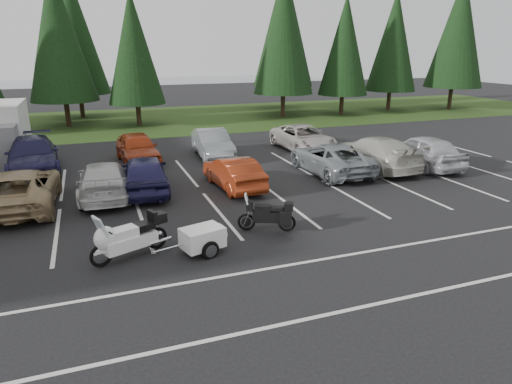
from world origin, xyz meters
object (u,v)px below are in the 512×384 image
Objects in this scene: car_far_3 at (213,144)px; adventure_motorcycle at (267,212)px; car_far_1 at (33,155)px; car_far_4 at (303,138)px; car_near_5 at (233,173)px; touring_motorcycle at (129,233)px; car_near_6 at (330,158)px; car_near_7 at (374,153)px; car_far_2 at (138,148)px; car_near_4 at (144,174)px; car_near_2 at (21,189)px; cargo_trailer at (203,240)px; car_near_8 at (423,151)px; car_near_3 at (104,180)px.

car_far_3 reaches higher than adventure_motorcycle.
car_far_1 is 1.10× the size of car_far_4.
car_near_5 is 1.53× the size of touring_motorcycle.
car_near_6 is at bearing -46.36° from car_far_3.
car_near_7 reaches higher than car_far_2.
car_near_4 is at bearing -0.18° from car_near_6.
car_far_3 is (8.66, 5.43, 0.01)m from car_near_2.
car_far_2 is 1.70× the size of touring_motorcycle.
car_near_7 is 2.05× the size of touring_motorcycle.
car_near_7 is (2.40, 0.06, 0.07)m from car_near_6.
cargo_trailer is (-8.74, -11.50, -0.31)m from car_far_4.
car_near_8 is at bearing 161.86° from car_near_7.
touring_motorcycle is (3.40, -11.12, -0.07)m from car_far_1.
car_near_4 is (4.47, 0.45, 0.04)m from car_near_2.
car_near_4 is 8.53m from car_near_6.
car_near_7 is 1.14× the size of car_near_8.
car_near_7 reaches higher than car_near_3.
car_far_4 is 2.98× the size of cargo_trailer.
car_near_5 is 8.29m from car_far_4.
car_far_4 is 1.92× the size of touring_motorcycle.
car_far_1 is at bearing -56.88° from car_near_3.
car_near_3 is 7.25m from adventure_motorcycle.
car_near_2 is at bearing 169.80° from adventure_motorcycle.
car_far_1 reaches higher than car_far_3.
car_near_6 is (10.11, 0.08, 0.02)m from car_near_3.
car_near_4 is at bearing -4.19° from car_near_7.
car_near_3 is 1.19× the size of car_near_5.
car_near_2 is at bearing 10.02° from car_near_4.
car_far_1 is at bearing 149.84° from adventure_motorcycle.
car_near_5 reaches higher than adventure_motorcycle.
car_near_4 is 1.13× the size of car_near_5.
car_far_2 reaches higher than car_near_5.
car_near_5 is at bearing -40.23° from car_far_1.
car_far_1 is at bearing -21.12° from car_near_6.
car_far_2 reaches higher than car_far_3.
car_far_3 reaches higher than car_near_6.
car_near_4 is at bearing -96.98° from car_far_2.
car_near_5 is at bearing 25.91° from touring_motorcycle.
touring_motorcycle is at bearing -77.93° from car_far_1.
car_far_1 is 8.75m from car_far_3.
car_far_2 is (4.85, 0.14, -0.04)m from car_far_1.
car_near_5 is 2.38× the size of cargo_trailer.
car_near_4 reaches higher than car_far_3.
car_near_4 is at bearing -172.42° from car_near_2.
car_near_7 is 11.82m from car_far_2.
car_near_3 is 1.58m from car_near_4.
touring_motorcycle reaches higher than car_near_3.
car_near_6 is (8.53, -0.01, -0.06)m from car_near_4.
car_near_3 is 5.17m from car_near_5.
car_near_2 is 5.48m from car_far_1.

